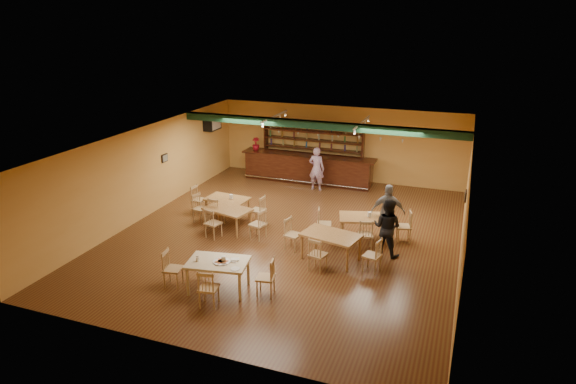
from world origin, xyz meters
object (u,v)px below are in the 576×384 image
at_px(patron_bar, 317,169).
at_px(dining_table_c, 228,219).
at_px(dining_table_d, 331,247).
at_px(patron_right_a, 387,227).
at_px(dining_table_a, 228,208).
at_px(near_table, 219,276).
at_px(dining_table_b, 364,228).
at_px(bar_counter, 308,168).

bearing_deg(patron_bar, dining_table_c, 76.51).
distance_m(dining_table_d, patron_right_a, 1.67).
xyz_separation_m(dining_table_a, patron_right_a, (5.39, -0.93, 0.48)).
relative_size(dining_table_a, dining_table_d, 0.90).
distance_m(near_table, patron_bar, 8.05).
bearing_deg(patron_bar, dining_table_b, 128.39).
distance_m(near_table, patron_right_a, 4.85).
relative_size(dining_table_d, patron_bar, 0.91).
bearing_deg(bar_counter, near_table, -86.08).
bearing_deg(dining_table_d, bar_counter, 125.77).
relative_size(dining_table_b, patron_bar, 0.86).
xyz_separation_m(bar_counter, dining_table_b, (3.30, -4.72, -0.20)).
relative_size(dining_table_d, near_table, 1.06).
relative_size(dining_table_c, patron_right_a, 0.86).
height_order(dining_table_d, near_table, near_table).
xyz_separation_m(bar_counter, patron_right_a, (4.10, -5.52, 0.26)).
height_order(near_table, patron_right_a, patron_right_a).
bearing_deg(near_table, dining_table_a, 104.41).
bearing_deg(patron_right_a, dining_table_d, 45.23).
xyz_separation_m(dining_table_d, near_table, (-2.13, -2.49, 0.00)).
relative_size(dining_table_a, patron_right_a, 0.84).
bearing_deg(dining_table_a, patron_right_a, -4.80).
relative_size(bar_counter, dining_table_d, 3.54).
bearing_deg(dining_table_d, dining_table_c, 178.48).
height_order(bar_counter, dining_table_b, bar_counter).
xyz_separation_m(dining_table_a, dining_table_b, (4.59, -0.13, 0.02)).
bearing_deg(patron_bar, dining_table_a, 66.89).
bearing_deg(dining_table_b, patron_right_a, -60.48).
distance_m(dining_table_d, patron_bar, 5.95).
relative_size(dining_table_a, patron_bar, 0.82).
xyz_separation_m(near_table, patron_right_a, (3.49, 3.34, 0.44)).
height_order(dining_table_b, near_table, near_table).
relative_size(dining_table_a, near_table, 0.96).
bearing_deg(dining_table_c, dining_table_d, -0.34).
bearing_deg(patron_bar, bar_counter, -49.43).
distance_m(dining_table_b, dining_table_d, 1.75).
distance_m(dining_table_b, near_table, 4.94).
relative_size(dining_table_d, patron_right_a, 0.93).
bearing_deg(patron_right_a, dining_table_a, 3.41).
bearing_deg(bar_counter, dining_table_b, -55.06).
height_order(dining_table_b, patron_right_a, patron_right_a).
distance_m(bar_counter, patron_bar, 1.07).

